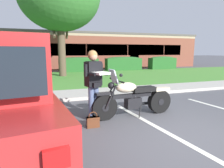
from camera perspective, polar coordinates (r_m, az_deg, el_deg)
ground_plane at (r=4.26m, az=19.08°, el=-14.01°), size 140.00×140.00×0.00m
curb_strip at (r=7.18m, az=2.05°, el=-3.39°), size 60.00×0.20×0.12m
concrete_walk at (r=7.97m, az=-0.08°, el=-2.23°), size 60.00×1.50×0.08m
grass_lawn at (r=12.44m, az=-6.87°, el=1.93°), size 60.00×7.87×0.06m
stall_stripe_0 at (r=3.70m, az=-24.18°, el=-18.09°), size 0.66×4.38×0.01m
stall_stripe_1 at (r=4.32m, az=15.58°, el=-13.48°), size 0.66×4.38×0.01m
motorcycle at (r=5.05m, az=7.24°, el=-4.02°), size 2.24×0.82×1.26m
rider_person at (r=4.59m, az=-5.42°, el=1.24°), size 0.57×0.66×1.70m
handbag at (r=4.37m, az=-5.67°, el=-10.90°), size 0.28×0.13×0.36m
hedge_left at (r=16.10m, az=-24.08°, el=5.11°), size 3.36×0.90×1.24m
hedge_center_left at (r=16.20m, az=-9.85°, el=5.82°), size 3.20×0.90×1.24m
hedge_center_right at (r=17.24m, az=3.44°, el=6.16°), size 3.23×0.90×1.24m
hedge_right at (r=19.08m, az=14.70°, el=6.20°), size 2.59×0.90×1.24m
brick_building at (r=22.75m, az=-9.69°, el=9.74°), size 25.23×8.67×3.58m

